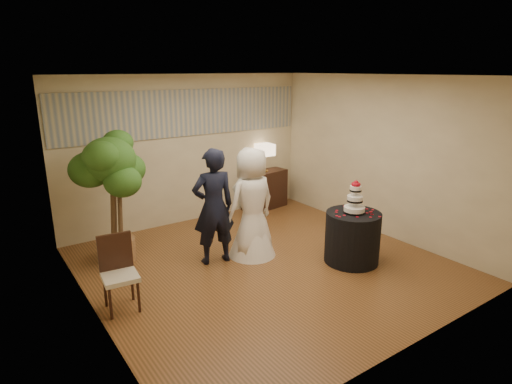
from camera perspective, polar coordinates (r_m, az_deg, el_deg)
floor at (r=6.63m, az=1.28°, el=-9.68°), size 5.00×5.00×0.00m
ceiling at (r=5.97m, az=1.45°, el=15.28°), size 5.00×5.00×0.00m
wall_back at (r=8.26m, az=-8.96°, el=5.56°), size 5.00×0.06×2.80m
wall_front at (r=4.48m, az=20.62°, el=-4.38°), size 5.00×0.06×2.80m
wall_left at (r=5.15m, az=-21.75°, el=-1.86°), size 0.06×5.00×2.80m
wall_right at (r=7.86m, az=16.30°, el=4.56°), size 0.06×5.00×2.80m
mural_border at (r=8.15m, az=-9.11°, el=10.38°), size 4.90×0.02×0.85m
groom at (r=6.45m, az=-5.69°, el=-1.97°), size 0.71×0.53×1.79m
bride at (r=6.66m, az=-0.55°, el=-1.46°), size 0.92×0.83×1.75m
cake_table at (r=6.75m, az=12.73°, el=-5.92°), size 1.03×1.03×0.80m
wedding_cake at (r=6.54m, az=13.08°, el=-0.63°), size 0.32×0.32×0.51m
console at (r=9.13m, az=1.16°, el=0.33°), size 1.02×0.56×0.81m
table_lamp at (r=8.96m, az=1.19°, el=4.60°), size 0.32×0.32×0.58m
ficus_tree at (r=6.76m, az=-18.56°, el=-0.74°), size 1.36×1.36×2.05m
side_chair at (r=5.56m, az=-17.69°, el=-10.46°), size 0.48×0.49×0.94m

